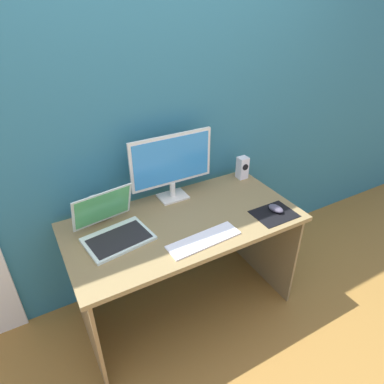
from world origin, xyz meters
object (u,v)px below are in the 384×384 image
fishbowl (96,208)px  mouse (276,209)px  laptop (113,228)px  monitor (172,164)px  speaker_right (242,168)px  keyboard_external (204,240)px

fishbowl → mouse: fishbowl is taller
laptop → fishbowl: 0.20m
monitor → laptop: monitor is taller
speaker_right → laptop: (-1.01, -0.19, -0.03)m
keyboard_external → fishbowl: bearing=129.4°
monitor → laptop: size_ratio=1.39×
laptop → fishbowl: laptop is taller
speaker_right → monitor: bearing=179.7°
speaker_right → fishbowl: speaker_right is taller
keyboard_external → mouse: size_ratio=4.16×
speaker_right → mouse: size_ratio=1.59×
speaker_right → keyboard_external: bearing=-141.7°
speaker_right → mouse: speaker_right is taller
laptop → fishbowl: bearing=99.2°
mouse → fishbowl: bearing=143.5°
monitor → speaker_right: monitor is taller
mouse → speaker_right: bearing=69.3°
monitor → laptop: (-0.46, -0.19, -0.19)m
monitor → speaker_right: 0.57m
laptop → keyboard_external: laptop is taller
monitor → laptop: 0.53m
mouse → laptop: bearing=153.4°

